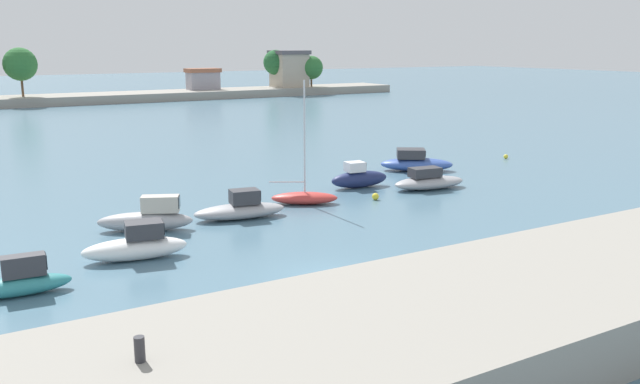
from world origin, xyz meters
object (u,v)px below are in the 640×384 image
Objects in this scene: moored_boat_0 at (20,281)px; mooring_buoy_1 at (375,196)px; moored_boat_6 at (429,181)px; moored_boat_7 at (416,163)px; moored_boat_5 at (359,178)px; moored_boat_4 at (304,197)px; mooring_bollard at (140,349)px; moored_boat_2 at (148,218)px; moored_boat_1 at (137,245)px; moored_boat_3 at (241,209)px; mooring_buoy_0 at (506,157)px.

mooring_buoy_1 is at bearing 20.26° from moored_boat_0.
moored_boat_0 is 0.73× the size of moored_boat_6.
mooring_buoy_1 is at bearing -107.92° from moored_boat_7.
moored_boat_5 is 3.69m from mooring_buoy_1.
moored_boat_7 is at bearing 27.14° from moored_boat_0.
moored_boat_4 is 1.39× the size of moored_boat_6.
moored_boat_5 is at bearing -123.88° from moored_boat_7.
mooring_bollard is 18.33m from moored_boat_2.
moored_boat_4 is 1.29× the size of moored_boat_7.
moored_boat_1 reaches higher than moored_boat_7.
moored_boat_1 is at bearing 74.69° from mooring_bollard.
moored_boat_4 is (16.22, 7.21, -0.12)m from moored_boat_0.
mooring_buoy_1 is at bearing 41.88° from mooring_bollard.
moored_boat_6 is 12.39× the size of mooring_buoy_1.
moored_boat_2 is 15.18m from moored_boat_5.
moored_boat_1 is (3.61, 13.19, -1.50)m from mooring_bollard.
moored_boat_3 is at bearing 178.89° from mooring_buoy_1.
moored_boat_4 is at bearing 23.20° from moored_boat_3.
moored_boat_0 is at bearing -150.32° from moored_boat_5.
mooring_bollard is at bearing -128.40° from moored_boat_5.
moored_boat_0 is at bearing 96.63° from mooring_bollard.
mooring_buoy_0 is (33.21, 10.47, -0.44)m from moored_boat_1.
moored_boat_0 is 40.11m from mooring_buoy_0.
moored_boat_3 is (10.35, 17.28, -1.60)m from mooring_bollard.
moored_boat_7 is 9.68m from mooring_buoy_0.
moored_boat_5 reaches higher than moored_boat_6.
moored_boat_0 is 0.68× the size of moored_boat_7.
moored_boat_2 is 32.05m from mooring_buoy_0.
moored_boat_1 is 15.97m from mooring_buoy_1.
moored_boat_3 is at bearing -169.01° from moored_boat_6.
moored_boat_1 is 1.13× the size of moored_boat_5.
moored_boat_7 is 10.20m from mooring_buoy_1.
moored_boat_1 is at bearing -165.78° from mooring_buoy_1.
moored_boat_4 reaches higher than moored_boat_5.
moored_boat_4 is at bearing -123.57° from moored_boat_7.
mooring_buoy_0 is at bearing 20.28° from mooring_buoy_1.
mooring_buoy_1 is at bearing -162.34° from moored_boat_6.
moored_boat_2 is 9.58m from moored_boat_4.
moored_boat_2 is (6.69, 6.27, 0.09)m from moored_boat_0.
mooring_bollard is 0.12× the size of moored_boat_3.
moored_boat_2 is 11.56× the size of mooring_buoy_1.
moored_boat_6 is at bearing -30.83° from moored_boat_5.
moored_boat_2 is 13.19× the size of mooring_buoy_0.
moored_boat_1 is 0.84× the size of moored_boat_7.
moored_boat_5 reaches higher than mooring_buoy_0.
moored_boat_5 is (9.89, 3.30, 0.13)m from moored_boat_3.
mooring_buoy_0 is (31.44, 6.21, -0.44)m from moored_boat_2.
moored_boat_4 reaches higher than moored_boat_0.
moored_boat_0 is 5.30m from moored_boat_1.
moored_boat_3 is at bearing -125.70° from moored_boat_7.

